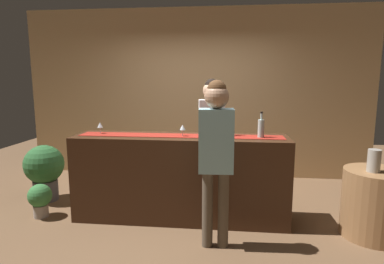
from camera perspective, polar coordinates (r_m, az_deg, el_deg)
The scene contains 14 objects.
ground_plane at distance 4.17m, azimuth -1.99°, elevation -14.83°, with size 10.00×10.00×0.00m, color brown.
back_wall at distance 5.69m, azimuth 0.70°, elevation 6.77°, with size 6.00×0.12×2.90m, color tan.
bar_counter at distance 3.98m, azimuth -2.03°, elevation -8.03°, with size 2.57×0.60×1.03m, color #3D2314.
counter_runner_cloth at distance 3.86m, azimuth -2.08°, elevation -0.65°, with size 2.44×0.28×0.01m, color maroon.
wine_bottle_clear at distance 3.81m, azimuth 12.10°, elevation 0.69°, with size 0.07×0.07×0.30m.
wine_bottle_green at distance 3.87m, azimuth 6.62°, elevation 0.98°, with size 0.07×0.07×0.30m.
wine_glass_near_customer at distance 3.81m, azimuth -1.68°, elevation 0.78°, with size 0.07×0.07×0.14m.
wine_glass_mid_counter at distance 4.15m, azimuth -15.92°, elevation 1.13°, with size 0.07×0.07×0.14m.
bartender at distance 4.39m, azimuth 3.44°, elevation 0.89°, with size 0.37×0.25×1.71m.
customer_sipping at distance 3.18m, azimuth 4.27°, elevation -2.56°, with size 0.35×0.24×1.70m.
round_side_table at distance 4.10m, azimuth 29.58°, elevation -10.94°, with size 0.68×0.68×0.74m, color #996B42.
vase_on_side_table at distance 3.89m, azimuth 29.46°, elevation -4.44°, with size 0.13×0.13×0.24m, color #A8A399.
potted_plant_tall at distance 5.02m, azimuth -24.63°, elevation -5.91°, with size 0.54×0.54×0.79m.
potted_plant_small at distance 4.51m, azimuth -25.26°, elevation -10.52°, with size 0.29×0.29×0.42m.
Camera 1 is at (0.56, -3.76, 1.71)m, focal length 30.20 mm.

